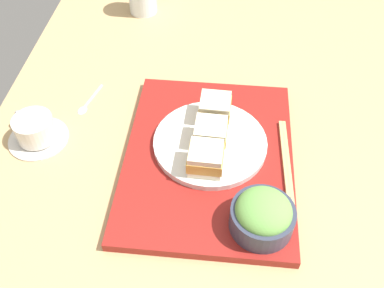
{
  "coord_description": "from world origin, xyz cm",
  "views": [
    {
      "loc": [
        -54.73,
        -0.67,
        67.81
      ],
      "look_at": [
        0.39,
        4.73,
        5.0
      ],
      "focal_mm": 40.07,
      "sensor_mm": 36.0,
      "label": 1
    }
  ],
  "objects": [
    {
      "name": "sandwich_plate",
      "position": [
        3.11,
        1.29,
        2.71
      ],
      "size": [
        23.08,
        23.08,
        1.34
      ],
      "primitive_type": "cylinder",
      "color": "silver",
      "rests_on": "serving_tray"
    },
    {
      "name": "ground_plane",
      "position": [
        0.0,
        0.0,
        -1.5
      ],
      "size": [
        140.0,
        100.0,
        3.0
      ],
      "primitive_type": "cube",
      "color": "tan"
    },
    {
      "name": "sandwich_far",
      "position": [
        9.95,
        0.84,
        5.86
      ],
      "size": [
        6.33,
        6.67,
        4.96
      ],
      "color": "beige",
      "rests_on": "sandwich_plate"
    },
    {
      "name": "sandwich_middle",
      "position": [
        3.11,
        1.29,
        5.68
      ],
      "size": [
        6.44,
        6.73,
        4.6
      ],
      "color": "#EFE5C1",
      "rests_on": "sandwich_plate"
    },
    {
      "name": "serving_tray",
      "position": [
        0.53,
        1.33,
        1.02
      ],
      "size": [
        43.85,
        33.44,
        2.04
      ],
      "primitive_type": "cube",
      "color": "maroon",
      "rests_on": "ground_plane"
    },
    {
      "name": "teaspoon",
      "position": [
        13.96,
        30.53,
        0.35
      ],
      "size": [
        10.63,
        4.03,
        0.8
      ],
      "color": "silver",
      "rests_on": "ground_plane"
    },
    {
      "name": "salad_bowl",
      "position": [
        -14.81,
        -8.81,
        5.45
      ],
      "size": [
        11.16,
        11.16,
        7.33
      ],
      "color": "#33384C",
      "rests_on": "serving_tray"
    },
    {
      "name": "sandwich_near",
      "position": [
        -3.74,
        1.75,
        5.9
      ],
      "size": [
        6.48,
        6.87,
        5.05
      ],
      "color": "#EFE5C1",
      "rests_on": "sandwich_plate"
    },
    {
      "name": "coffee_cup",
      "position": [
        3.04,
        37.91,
        2.71
      ],
      "size": [
        12.61,
        12.61,
        5.91
      ],
      "color": "silver",
      "rests_on": "ground_plane"
    },
    {
      "name": "chopsticks_pair",
      "position": [
        0.12,
        -13.95,
        2.39
      ],
      "size": [
        21.57,
        2.14,
        0.7
      ],
      "color": "tan",
      "rests_on": "serving_tray"
    }
  ]
}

